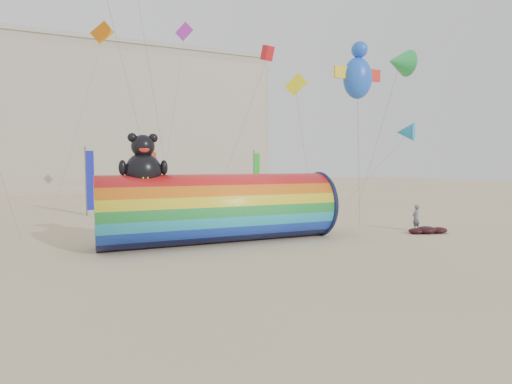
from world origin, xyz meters
name	(u,v)px	position (x,y,z in m)	size (l,w,h in m)	color
ground	(258,242)	(0.00, 0.00, 0.00)	(160.00, 160.00, 0.00)	#CCB58C
hotel_building	(55,119)	(-12.00, 45.95, 10.31)	(60.40, 15.40, 20.60)	#B7AD99
windsock_assembly	(220,206)	(-1.73, 0.81, 1.79)	(11.68, 3.56, 5.39)	red
kite_handler	(416,218)	(9.82, -0.42, 0.77)	(0.56, 0.37, 1.53)	slate
fabric_bundle	(429,230)	(9.88, -1.34, 0.17)	(2.62, 1.35, 0.41)	#380A0F
festival_banners	(172,179)	(-1.22, 15.88, 2.64)	(15.15, 2.18, 5.20)	#59595E
flying_kites	(248,17)	(0.75, 3.18, 12.07)	(29.09, 17.57, 10.22)	orange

